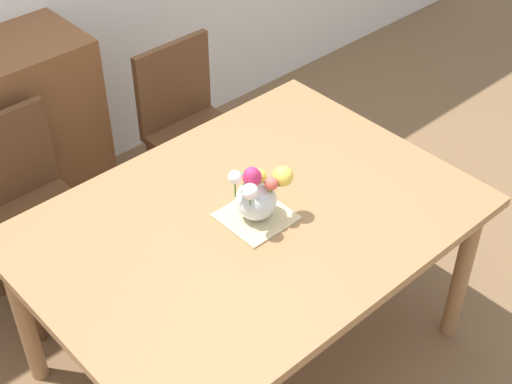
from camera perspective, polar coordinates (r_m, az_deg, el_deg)
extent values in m
plane|color=brown|center=(3.27, -0.46, -12.02)|extent=(12.00, 12.00, 0.00)
cube|color=#9E7047|center=(2.73, -0.54, -2.28)|extent=(1.60, 1.16, 0.04)
cylinder|color=#9E7047|center=(3.19, 15.43, -5.89)|extent=(0.07, 0.07, 0.72)
cylinder|color=#9E7047|center=(3.05, -17.30, -9.01)|extent=(0.07, 0.07, 0.72)
cylinder|color=#9E7047|center=(3.64, 2.68, 2.24)|extent=(0.07, 0.07, 0.72)
cube|color=brown|center=(3.29, -16.23, -2.14)|extent=(0.42, 0.42, 0.04)
cylinder|color=brown|center=(3.38, -11.38, -5.32)|extent=(0.04, 0.04, 0.44)
cylinder|color=brown|center=(3.28, -16.64, -8.20)|extent=(0.04, 0.04, 0.44)
cylinder|color=brown|center=(3.62, -14.51, -2.29)|extent=(0.04, 0.04, 0.44)
cube|color=brown|center=(3.30, -18.56, 2.49)|extent=(0.42, 0.04, 0.42)
cube|color=brown|center=(3.63, -4.22, 4.04)|extent=(0.42, 0.42, 0.04)
cylinder|color=brown|center=(3.76, -0.19, 0.99)|extent=(0.04, 0.04, 0.44)
cylinder|color=brown|center=(3.58, -4.46, -1.43)|extent=(0.04, 0.04, 0.44)
cylinder|color=brown|center=(3.98, -3.69, 3.37)|extent=(0.04, 0.04, 0.44)
cylinder|color=brown|center=(3.81, -7.86, 1.20)|extent=(0.04, 0.04, 0.44)
cube|color=brown|center=(3.64, -6.32, 8.25)|extent=(0.42, 0.04, 0.42)
sphere|color=#B7933D|center=(3.34, -17.02, 5.39)|extent=(0.04, 0.04, 0.04)
sphere|color=#B7933D|center=(3.57, -15.83, 0.08)|extent=(0.04, 0.04, 0.04)
cube|color=#CCB789|center=(2.71, 0.00, -1.89)|extent=(0.24, 0.24, 0.01)
sphere|color=silver|center=(2.66, 0.00, -0.61)|extent=(0.15, 0.15, 0.15)
sphere|color=#D12D66|center=(2.54, -0.33, 1.36)|extent=(0.05, 0.05, 0.05)
cylinder|color=#478438|center=(2.57, -0.33, 0.55)|extent=(0.01, 0.01, 0.09)
sphere|color=#D12D66|center=(2.56, -0.29, 1.16)|extent=(0.07, 0.07, 0.07)
cylinder|color=#478438|center=(2.59, -0.28, 0.54)|extent=(0.01, 0.01, 0.07)
sphere|color=#EFD14C|center=(2.62, 2.07, 1.21)|extent=(0.07, 0.07, 0.07)
cylinder|color=#478438|center=(2.63, 2.06, 0.85)|extent=(0.01, 0.01, 0.04)
sphere|color=#E55B4C|center=(2.59, 1.18, 0.66)|extent=(0.05, 0.05, 0.05)
cylinder|color=#478438|center=(2.60, 1.18, 0.32)|extent=(0.01, 0.01, 0.04)
sphere|color=#EFD14C|center=(2.63, 0.18, 1.26)|extent=(0.05, 0.05, 0.05)
cylinder|color=#478438|center=(2.64, 0.18, 0.99)|extent=(0.01, 0.01, 0.03)
sphere|color=white|center=(2.54, -1.56, 1.11)|extent=(0.05, 0.05, 0.05)
cylinder|color=#478438|center=(2.57, -1.55, 0.36)|extent=(0.01, 0.01, 0.09)
sphere|color=white|center=(2.52, -0.45, 0.04)|extent=(0.06, 0.06, 0.06)
cylinder|color=#478438|center=(2.54, -0.45, -0.48)|extent=(0.01, 0.01, 0.06)
ellipsoid|color=#478438|center=(2.57, -0.66, 0.30)|extent=(0.07, 0.04, 0.01)
ellipsoid|color=#478438|center=(2.61, -0.93, 1.37)|extent=(0.05, 0.07, 0.01)
ellipsoid|color=#478438|center=(2.61, 1.28, 0.63)|extent=(0.06, 0.07, 0.02)
ellipsoid|color=#478438|center=(2.60, 1.36, 0.87)|extent=(0.06, 0.07, 0.02)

